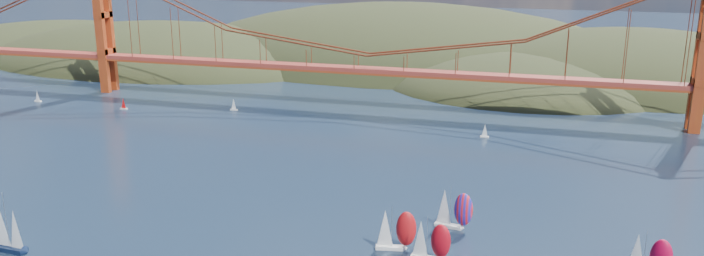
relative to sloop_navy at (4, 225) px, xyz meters
name	(u,v)px	position (x,y,z in m)	size (l,w,h in m)	color
headlands	(498,93)	(89.62, 245.72, -18.58)	(725.00, 225.00, 96.00)	black
bridge	(364,29)	(42.93, 147.43, 26.11)	(552.00, 12.00, 55.00)	#993428
sloop_navy	(4,225)	(0.00, 0.00, 0.00)	(9.00, 5.21, 13.86)	#0D1932
racer_0	(395,229)	(82.81, 24.09, -1.22)	(9.23, 4.73, 10.36)	white
racer_1	(430,240)	(91.16, 20.98, -1.45)	(8.69, 3.71, 9.88)	silver
racer_2	(648,256)	(135.12, 25.47, -1.31)	(9.07, 5.01, 10.17)	white
racer_rwb	(453,209)	(93.62, 39.26, -1.15)	(9.34, 4.63, 10.51)	silver
distant_boat_1	(37,96)	(-92.17, 120.90, -3.71)	(3.00, 2.00, 4.70)	silver
distant_boat_2	(123,104)	(-49.72, 119.32, -3.71)	(3.00, 2.00, 4.70)	silver
distant_boat_3	(234,104)	(-6.35, 129.96, -3.71)	(3.00, 2.00, 4.70)	silver
distant_boat_8	(485,131)	(93.88, 118.58, -3.71)	(3.00, 2.00, 4.70)	silver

